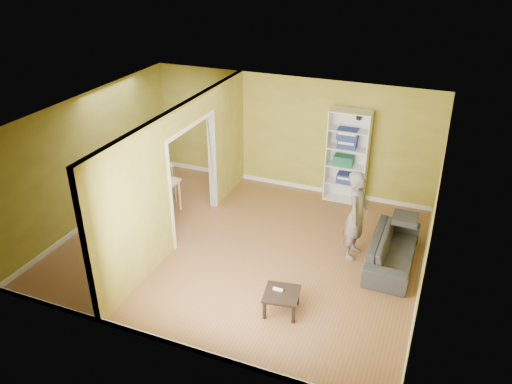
% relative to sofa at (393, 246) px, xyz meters
% --- Properties ---
extents(room_shell, '(6.50, 6.50, 6.50)m').
position_rel_sofa_xyz_m(room_shell, '(-2.70, -0.51, 0.94)').
color(room_shell, brown).
rests_on(room_shell, ground).
extents(partition, '(0.22, 5.50, 2.60)m').
position_rel_sofa_xyz_m(partition, '(-3.90, -0.51, 0.94)').
color(partition, gold).
rests_on(partition, ground).
extents(wall_speaker, '(0.10, 0.10, 0.10)m').
position_rel_sofa_xyz_m(wall_speaker, '(-1.20, 2.18, 1.54)').
color(wall_speaker, black).
rests_on(wall_speaker, room_shell).
extents(sofa, '(1.92, 0.83, 0.73)m').
position_rel_sofa_xyz_m(sofa, '(0.00, 0.00, 0.00)').
color(sofa, black).
rests_on(sofa, ground).
extents(person, '(0.77, 0.63, 1.97)m').
position_rel_sofa_xyz_m(person, '(-0.70, -0.01, 0.62)').
color(person, slate).
rests_on(person, ground).
extents(bookshelf, '(0.87, 0.38, 2.06)m').
position_rel_sofa_xyz_m(bookshelf, '(-1.34, 2.10, 0.67)').
color(bookshelf, white).
rests_on(bookshelf, ground).
extents(paper_box_navy_a, '(0.40, 0.26, 0.21)m').
position_rel_sofa_xyz_m(paper_box_navy_a, '(-1.32, 2.04, 0.17)').
color(paper_box_navy_a, navy).
rests_on(paper_box_navy_a, bookshelf).
extents(paper_box_teal, '(0.41, 0.27, 0.21)m').
position_rel_sofa_xyz_m(paper_box_teal, '(-1.42, 2.04, 0.58)').
color(paper_box_teal, '#247470').
rests_on(paper_box_teal, bookshelf).
extents(paper_box_navy_b, '(0.39, 0.26, 0.20)m').
position_rel_sofa_xyz_m(paper_box_navy_b, '(-1.37, 2.04, 0.98)').
color(paper_box_navy_b, '#1F1D4B').
rests_on(paper_box_navy_b, bookshelf).
extents(paper_box_navy_c, '(0.43, 0.28, 0.22)m').
position_rel_sofa_xyz_m(paper_box_navy_c, '(-1.38, 2.04, 1.21)').
color(paper_box_navy_c, navy).
rests_on(paper_box_navy_c, bookshelf).
extents(coffee_table, '(0.54, 0.54, 0.36)m').
position_rel_sofa_xyz_m(coffee_table, '(-1.41, -1.97, -0.06)').
color(coffee_table, black).
rests_on(coffee_table, ground).
extents(game_controller, '(0.16, 0.04, 0.03)m').
position_rel_sofa_xyz_m(game_controller, '(-1.49, -1.93, 0.01)').
color(game_controller, white).
rests_on(game_controller, coffee_table).
extents(dining_table, '(1.15, 0.76, 0.72)m').
position_rel_sofa_xyz_m(dining_table, '(-5.03, -0.02, 0.27)').
color(dining_table, beige).
rests_on(dining_table, ground).
extents(chair_left, '(0.62, 0.62, 1.05)m').
position_rel_sofa_xyz_m(chair_left, '(-5.71, 0.05, 0.16)').
color(chair_left, '#DAC381').
rests_on(chair_left, ground).
extents(chair_near, '(0.52, 0.52, 0.87)m').
position_rel_sofa_xyz_m(chair_near, '(-4.90, -0.56, 0.07)').
color(chair_near, tan).
rests_on(chair_near, ground).
extents(chair_far, '(0.53, 0.53, 0.94)m').
position_rel_sofa_xyz_m(chair_far, '(-4.91, 0.64, 0.11)').
color(chair_far, tan).
rests_on(chair_far, ground).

